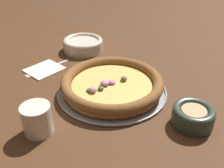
% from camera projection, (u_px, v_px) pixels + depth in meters
% --- Properties ---
extents(ground_plane, '(3.00, 3.00, 0.00)m').
position_uv_depth(ground_plane, '(112.00, 92.00, 0.79)').
color(ground_plane, '#4C2D19').
extents(pizza_tray, '(0.33, 0.33, 0.01)m').
position_uv_depth(pizza_tray, '(112.00, 91.00, 0.79)').
color(pizza_tray, '#9E9EA3').
rests_on(pizza_tray, ground_plane).
extents(pizza, '(0.31, 0.31, 0.04)m').
position_uv_depth(pizza, '(112.00, 84.00, 0.78)').
color(pizza, '#BC7F42').
rests_on(pizza, pizza_tray).
extents(bowl_near, '(0.10, 0.10, 0.05)m').
position_uv_depth(bowl_near, '(193.00, 115.00, 0.65)').
color(bowl_near, '#334238').
rests_on(bowl_near, ground_plane).
extents(bowl_far, '(0.16, 0.16, 0.05)m').
position_uv_depth(bowl_far, '(83.00, 44.00, 1.04)').
color(bowl_far, beige).
rests_on(bowl_far, ground_plane).
extents(drinking_cup, '(0.07, 0.07, 0.08)m').
position_uv_depth(drinking_cup, '(37.00, 119.00, 0.62)').
color(drinking_cup, silver).
rests_on(drinking_cup, ground_plane).
extents(napkin, '(0.15, 0.14, 0.01)m').
position_uv_depth(napkin, '(44.00, 69.00, 0.91)').
color(napkin, white).
rests_on(napkin, ground_plane).
extents(fork, '(0.17, 0.08, 0.00)m').
position_uv_depth(fork, '(45.00, 69.00, 0.91)').
color(fork, '#B7B7BC').
rests_on(fork, ground_plane).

